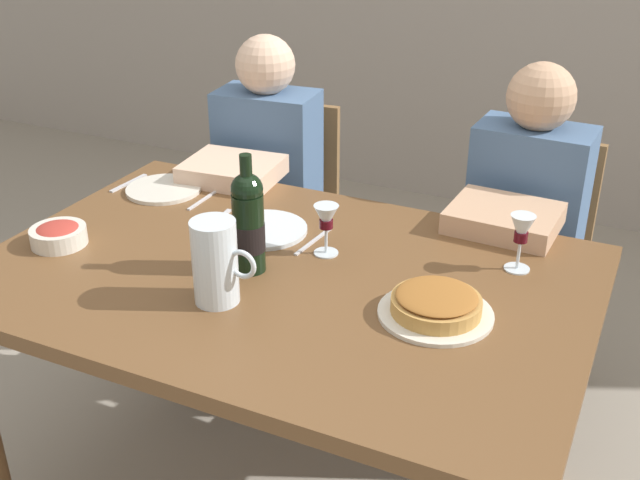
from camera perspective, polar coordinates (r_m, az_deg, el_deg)
dining_table at (r=1.97m, az=-2.73°, el=-4.67°), size 1.50×1.00×0.76m
wine_bottle at (r=1.88m, az=-5.30°, el=1.29°), size 0.08×0.08×0.30m
water_pitcher at (r=1.77m, az=-7.69°, el=-1.96°), size 0.16×0.10×0.20m
baked_tart at (r=1.75m, az=8.55°, el=-4.75°), size 0.26×0.26×0.06m
salad_bowl at (r=2.15m, az=-18.73°, el=0.40°), size 0.15×0.15×0.06m
wine_glass_left_diner at (r=1.96m, az=0.46°, el=1.48°), size 0.06×0.06×0.14m
wine_glass_right_diner at (r=1.94m, az=14.63°, el=0.56°), size 0.06×0.06×0.15m
dinner_plate_left_setting at (r=2.42m, az=-11.45°, el=3.70°), size 0.23×0.23×0.01m
dinner_plate_right_setting at (r=2.12m, az=-4.20°, el=0.77°), size 0.24×0.24×0.01m
fork_left_setting at (r=2.50m, az=-13.93°, el=4.10°), size 0.02×0.16×0.00m
knife_left_setting at (r=2.34m, az=-8.46°, el=3.04°), size 0.01×0.18×0.00m
knife_right_setting at (r=2.06m, az=-0.54°, el=-0.09°), size 0.03×0.18×0.00m
spoon_right_setting at (r=2.19m, az=-7.62°, el=1.42°), size 0.03×0.16×0.00m
chair_left at (r=2.92m, az=-2.69°, el=2.49°), size 0.43×0.43×0.87m
diner_left at (r=2.67m, az=-4.75°, el=2.89°), size 0.37×0.53×1.16m
chair_right at (r=2.66m, az=15.07°, el=-0.92°), size 0.42×0.42×0.87m
diner_right at (r=2.40m, az=14.05°, el=-0.71°), size 0.35×0.51×1.16m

